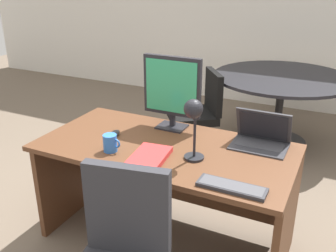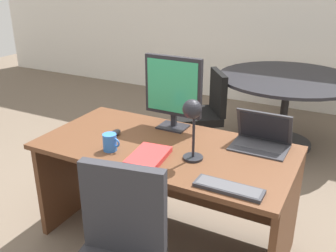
{
  "view_description": "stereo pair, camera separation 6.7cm",
  "coord_description": "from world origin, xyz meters",
  "px_view_note": "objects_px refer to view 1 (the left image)",
  "views": [
    {
      "loc": [
        0.99,
        -1.98,
        1.78
      ],
      "look_at": [
        0.0,
        0.04,
        0.85
      ],
      "focal_mm": 40.98,
      "sensor_mm": 36.0,
      "label": 1
    },
    {
      "loc": [
        1.05,
        -1.95,
        1.78
      ],
      "look_at": [
        0.0,
        0.04,
        0.85
      ],
      "focal_mm": 40.98,
      "sensor_mm": 36.0,
      "label": 2
    }
  ],
  "objects_px": {
    "keyboard": "(232,187)",
    "meeting_chair_near": "(197,120)",
    "mouse": "(115,133)",
    "laptop": "(262,134)",
    "coffee_mug": "(110,143)",
    "book": "(150,157)",
    "meeting_table": "(281,93)",
    "monitor": "(172,89)",
    "desk_lamp": "(194,117)",
    "desk": "(169,172)"
  },
  "relations": [
    {
      "from": "monitor",
      "to": "book",
      "type": "height_order",
      "value": "monitor"
    },
    {
      "from": "keyboard",
      "to": "desk_lamp",
      "type": "height_order",
      "value": "desk_lamp"
    },
    {
      "from": "coffee_mug",
      "to": "meeting_table",
      "type": "height_order",
      "value": "coffee_mug"
    },
    {
      "from": "mouse",
      "to": "meeting_chair_near",
      "type": "relative_size",
      "value": 0.11
    },
    {
      "from": "monitor",
      "to": "keyboard",
      "type": "xyz_separation_m",
      "value": [
        0.63,
        -0.6,
        -0.28
      ]
    },
    {
      "from": "keyboard",
      "to": "desk_lamp",
      "type": "distance_m",
      "value": 0.45
    },
    {
      "from": "keyboard",
      "to": "meeting_chair_near",
      "type": "relative_size",
      "value": 0.43
    },
    {
      "from": "desk",
      "to": "keyboard",
      "type": "xyz_separation_m",
      "value": [
        0.54,
        -0.37,
        0.23
      ]
    },
    {
      "from": "book",
      "to": "laptop",
      "type": "bearing_deg",
      "value": 42.17
    },
    {
      "from": "desk_lamp",
      "to": "coffee_mug",
      "type": "relative_size",
      "value": 3.26
    },
    {
      "from": "desk",
      "to": "mouse",
      "type": "distance_m",
      "value": 0.45
    },
    {
      "from": "desk_lamp",
      "to": "book",
      "type": "relative_size",
      "value": 1.21
    },
    {
      "from": "desk",
      "to": "keyboard",
      "type": "height_order",
      "value": "keyboard"
    },
    {
      "from": "laptop",
      "to": "mouse",
      "type": "distance_m",
      "value": 0.96
    },
    {
      "from": "coffee_mug",
      "to": "keyboard",
      "type": "bearing_deg",
      "value": -6.84
    },
    {
      "from": "monitor",
      "to": "book",
      "type": "bearing_deg",
      "value": -79.64
    },
    {
      "from": "mouse",
      "to": "laptop",
      "type": "bearing_deg",
      "value": 17.94
    },
    {
      "from": "book",
      "to": "meeting_table",
      "type": "xyz_separation_m",
      "value": [
        0.37,
        2.19,
        -0.17
      ]
    },
    {
      "from": "mouse",
      "to": "book",
      "type": "height_order",
      "value": "mouse"
    },
    {
      "from": "monitor",
      "to": "keyboard",
      "type": "height_order",
      "value": "monitor"
    },
    {
      "from": "laptop",
      "to": "desk_lamp",
      "type": "relative_size",
      "value": 0.92
    },
    {
      "from": "keyboard",
      "to": "desk_lamp",
      "type": "bearing_deg",
      "value": 145.84
    },
    {
      "from": "monitor",
      "to": "meeting_table",
      "type": "distance_m",
      "value": 1.81
    },
    {
      "from": "desk",
      "to": "desk_lamp",
      "type": "xyz_separation_m",
      "value": [
        0.23,
        -0.16,
        0.49
      ]
    },
    {
      "from": "monitor",
      "to": "laptop",
      "type": "xyz_separation_m",
      "value": [
        0.63,
        -0.0,
        -0.22
      ]
    },
    {
      "from": "desk",
      "to": "desk_lamp",
      "type": "relative_size",
      "value": 4.3
    },
    {
      "from": "meeting_table",
      "to": "meeting_chair_near",
      "type": "relative_size",
      "value": 1.69
    },
    {
      "from": "monitor",
      "to": "keyboard",
      "type": "distance_m",
      "value": 0.92
    },
    {
      "from": "laptop",
      "to": "monitor",
      "type": "bearing_deg",
      "value": 179.64
    },
    {
      "from": "keyboard",
      "to": "mouse",
      "type": "bearing_deg",
      "value": 161.51
    },
    {
      "from": "meeting_table",
      "to": "laptop",
      "type": "bearing_deg",
      "value": -84.06
    },
    {
      "from": "desk",
      "to": "book",
      "type": "xyz_separation_m",
      "value": [
        0.0,
        -0.26,
        0.24
      ]
    },
    {
      "from": "mouse",
      "to": "meeting_table",
      "type": "distance_m",
      "value": 2.13
    },
    {
      "from": "mouse",
      "to": "book",
      "type": "bearing_deg",
      "value": -27.82
    },
    {
      "from": "desk",
      "to": "mouse",
      "type": "height_order",
      "value": "mouse"
    },
    {
      "from": "mouse",
      "to": "meeting_table",
      "type": "bearing_deg",
      "value": 69.65
    },
    {
      "from": "laptop",
      "to": "keyboard",
      "type": "distance_m",
      "value": 0.6
    },
    {
      "from": "monitor",
      "to": "meeting_chair_near",
      "type": "relative_size",
      "value": 0.61
    },
    {
      "from": "book",
      "to": "coffee_mug",
      "type": "xyz_separation_m",
      "value": [
        -0.27,
        -0.01,
        0.04
      ]
    },
    {
      "from": "monitor",
      "to": "coffee_mug",
      "type": "bearing_deg",
      "value": -109.2
    },
    {
      "from": "desk_lamp",
      "to": "book",
      "type": "xyz_separation_m",
      "value": [
        -0.23,
        -0.1,
        -0.26
      ]
    },
    {
      "from": "desk_lamp",
      "to": "book",
      "type": "bearing_deg",
      "value": -157.11
    },
    {
      "from": "laptop",
      "to": "meeting_table",
      "type": "relative_size",
      "value": 0.25
    },
    {
      "from": "coffee_mug",
      "to": "meeting_chair_near",
      "type": "relative_size",
      "value": 0.14
    },
    {
      "from": "desk",
      "to": "laptop",
      "type": "distance_m",
      "value": 0.66
    },
    {
      "from": "monitor",
      "to": "coffee_mug",
      "type": "relative_size",
      "value": 4.4
    },
    {
      "from": "laptop",
      "to": "coffee_mug",
      "type": "relative_size",
      "value": 3.0
    },
    {
      "from": "monitor",
      "to": "meeting_table",
      "type": "xyz_separation_m",
      "value": [
        0.46,
        1.69,
        -0.44
      ]
    },
    {
      "from": "monitor",
      "to": "desk_lamp",
      "type": "xyz_separation_m",
      "value": [
        0.32,
        -0.4,
        -0.01
      ]
    },
    {
      "from": "desk",
      "to": "book",
      "type": "height_order",
      "value": "book"
    }
  ]
}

